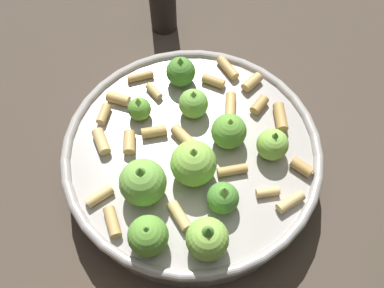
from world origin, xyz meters
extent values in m
plane|color=#42382D|center=(0.00, 0.00, 0.00)|extent=(2.40, 2.40, 0.00)
cylinder|color=#9E9993|center=(0.00, 0.00, 0.02)|extent=(0.27, 0.27, 0.05)
torus|color=#9E9993|center=(0.00, 0.00, 0.05)|extent=(0.28, 0.28, 0.01)
sphere|color=#4C8933|center=(0.05, -0.05, 0.07)|extent=(0.03, 0.03, 0.03)
cone|color=#75B247|center=(0.05, -0.05, 0.08)|extent=(0.02, 0.02, 0.01)
sphere|color=#75B247|center=(-0.03, -0.06, 0.07)|extent=(0.05, 0.05, 0.05)
cone|color=#609E38|center=(-0.03, -0.06, 0.10)|extent=(0.02, 0.02, 0.02)
sphere|color=#75B247|center=(-0.01, 0.05, 0.07)|extent=(0.03, 0.03, 0.03)
cone|color=#75B247|center=(-0.01, 0.05, 0.08)|extent=(0.01, 0.01, 0.01)
sphere|color=#8CC64C|center=(0.08, 0.02, 0.07)|extent=(0.03, 0.03, 0.03)
cone|color=#609E38|center=(0.08, 0.02, 0.08)|extent=(0.01, 0.01, 0.01)
sphere|color=#609E38|center=(-0.01, -0.11, 0.07)|extent=(0.04, 0.04, 0.04)
cone|color=#609E38|center=(-0.01, -0.11, 0.09)|extent=(0.02, 0.02, 0.01)
sphere|color=#609E38|center=(-0.07, 0.03, 0.06)|extent=(0.03, 0.03, 0.03)
cone|color=#8CC64C|center=(-0.07, 0.03, 0.08)|extent=(0.01, 0.01, 0.01)
sphere|color=#8CC64C|center=(0.01, -0.03, 0.07)|extent=(0.05, 0.05, 0.05)
cone|color=#8CC64C|center=(0.01, -0.03, 0.10)|extent=(0.02, 0.02, 0.02)
sphere|color=#609E38|center=(0.03, 0.02, 0.07)|extent=(0.04, 0.04, 0.04)
cone|color=#8CC64C|center=(0.03, 0.02, 0.09)|extent=(0.02, 0.02, 0.01)
sphere|color=#4C8933|center=(-0.04, 0.09, 0.07)|extent=(0.03, 0.03, 0.03)
cone|color=#609E38|center=(-0.04, 0.09, 0.08)|extent=(0.01, 0.01, 0.01)
sphere|color=#8CC64C|center=(0.04, -0.10, 0.07)|extent=(0.04, 0.04, 0.04)
cone|color=#4C8933|center=(0.04, -0.10, 0.09)|extent=(0.02, 0.02, 0.02)
cylinder|color=tan|center=(-0.07, -0.01, 0.06)|extent=(0.02, 0.03, 0.01)
cylinder|color=tan|center=(0.09, -0.03, 0.05)|extent=(0.03, 0.02, 0.01)
cylinder|color=tan|center=(-0.01, 0.01, 0.06)|extent=(0.03, 0.03, 0.01)
cylinder|color=tan|center=(-0.10, -0.02, 0.06)|extent=(0.03, 0.03, 0.01)
cylinder|color=tan|center=(0.06, 0.07, 0.06)|extent=(0.02, 0.03, 0.01)
cylinder|color=tan|center=(-0.10, 0.04, 0.06)|extent=(0.03, 0.01, 0.01)
cylinder|color=tan|center=(0.01, -0.08, 0.06)|extent=(0.03, 0.03, 0.01)
cylinder|color=tan|center=(-0.11, 0.01, 0.05)|extent=(0.01, 0.02, 0.01)
cylinder|color=tan|center=(0.12, 0.01, 0.06)|extent=(0.03, 0.02, 0.01)
cylinder|color=tan|center=(-0.09, 0.08, 0.05)|extent=(0.03, 0.02, 0.01)
cylinder|color=tan|center=(0.03, 0.06, 0.06)|extent=(0.02, 0.03, 0.01)
cylinder|color=tan|center=(0.00, 0.09, 0.06)|extent=(0.03, 0.01, 0.01)
cylinder|color=tan|center=(-0.04, 0.01, 0.06)|extent=(0.03, 0.02, 0.01)
cylinder|color=tan|center=(-0.05, -0.10, 0.06)|extent=(0.03, 0.03, 0.01)
cylinder|color=tan|center=(0.08, 0.06, 0.06)|extent=(0.02, 0.04, 0.01)
cylinder|color=tan|center=(0.05, -0.02, 0.05)|extent=(0.03, 0.02, 0.01)
cylinder|color=tan|center=(0.11, -0.04, 0.06)|extent=(0.03, 0.03, 0.01)
cylinder|color=tan|center=(-0.06, 0.06, 0.05)|extent=(0.02, 0.02, 0.01)
cylinder|color=tan|center=(0.04, 0.10, 0.06)|extent=(0.02, 0.03, 0.01)
cylinder|color=tan|center=(-0.07, -0.08, 0.05)|extent=(0.03, 0.03, 0.01)
cylinder|color=tan|center=(0.01, 0.12, 0.06)|extent=(0.03, 0.03, 0.01)
cylinder|color=black|center=(-0.10, 0.22, 0.04)|extent=(0.04, 0.04, 0.09)
camera|label=1|loc=(0.06, -0.22, 0.45)|focal=39.94mm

